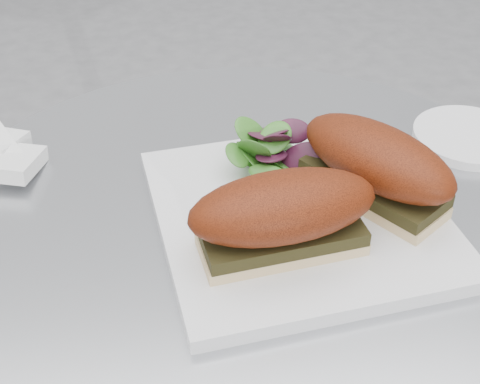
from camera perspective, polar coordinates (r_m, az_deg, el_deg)
The scene contains 6 objects.
table at distance 0.86m, azimuth 0.72°, elevation -15.16°, with size 0.70×0.70×0.73m.
plate at distance 0.69m, azimuth 5.03°, elevation -1.97°, with size 0.28×0.28×0.02m, color white.
sandwich_left at distance 0.61m, azimuth 3.67°, elevation -1.90°, with size 0.19×0.11×0.08m.
sandwich_right at distance 0.68m, azimuth 11.55°, elevation 2.34°, with size 0.17×0.19×0.08m.
salad at distance 0.73m, azimuth 2.19°, elevation 4.12°, with size 0.10×0.10×0.05m, color #467F29, non-canonical shape.
saucer at distance 0.85m, azimuth 18.90°, elevation 4.49°, with size 0.13×0.13×0.01m, color white.
Camera 1 is at (-0.07, -0.52, 1.17)m, focal length 50.00 mm.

